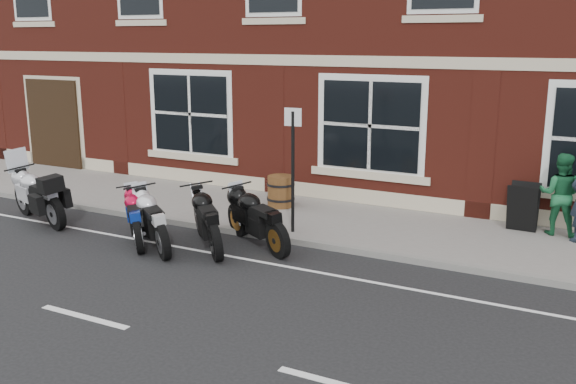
% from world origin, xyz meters
% --- Properties ---
extents(ground, '(80.00, 80.00, 0.00)m').
position_xyz_m(ground, '(0.00, 0.00, 0.00)').
color(ground, black).
rests_on(ground, ground).
extents(sidewalk, '(30.00, 3.00, 0.12)m').
position_xyz_m(sidewalk, '(0.00, 3.00, 0.06)').
color(sidewalk, slate).
rests_on(sidewalk, ground).
extents(kerb, '(30.00, 0.16, 0.12)m').
position_xyz_m(kerb, '(0.00, 1.42, 0.06)').
color(kerb, slate).
rests_on(kerb, ground).
extents(moto_touring_silver, '(2.26, 0.94, 1.54)m').
position_xyz_m(moto_touring_silver, '(-4.52, 0.26, 0.63)').
color(moto_touring_silver, black).
rests_on(moto_touring_silver, ground).
extents(moto_sport_red, '(1.49, 1.63, 0.94)m').
position_xyz_m(moto_sport_red, '(-1.65, 0.16, 0.54)').
color(moto_sport_red, black).
rests_on(moto_sport_red, ground).
extents(moto_sport_black, '(2.00, 1.29, 1.01)m').
position_xyz_m(moto_sport_black, '(0.56, 1.00, 0.58)').
color(moto_sport_black, black).
rests_on(moto_sport_black, ground).
extents(moto_sport_silver, '(1.84, 1.48, 1.00)m').
position_xyz_m(moto_sport_silver, '(-1.17, 0.03, 0.58)').
color(moto_sport_silver, black).
rests_on(moto_sport_silver, ground).
extents(moto_naked_black, '(1.72, 1.73, 1.03)m').
position_xyz_m(moto_naked_black, '(-0.23, 0.51, 0.59)').
color(moto_naked_black, black).
rests_on(moto_naked_black, ground).
extents(pedestrian_right, '(0.80, 0.62, 1.63)m').
position_xyz_m(pedestrian_right, '(5.64, 4.05, 0.93)').
color(pedestrian_right, '#1B6037').
rests_on(pedestrian_right, sidewalk).
extents(a_board_sign, '(0.59, 0.40, 0.97)m').
position_xyz_m(a_board_sign, '(4.98, 4.02, 0.60)').
color(a_board_sign, black).
rests_on(a_board_sign, sidewalk).
extents(barrel_planter, '(0.64, 0.64, 0.71)m').
position_xyz_m(barrel_planter, '(-0.23, 3.42, 0.48)').
color(barrel_planter, '#503815').
rests_on(barrel_planter, sidewalk).
extents(parking_sign, '(0.35, 0.07, 2.48)m').
position_xyz_m(parking_sign, '(0.92, 1.78, 1.55)').
color(parking_sign, black).
rests_on(parking_sign, sidewalk).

